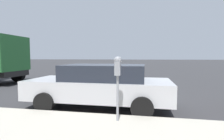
{
  "coord_description": "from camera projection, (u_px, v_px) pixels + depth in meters",
  "views": [
    {
      "loc": [
        -6.89,
        -1.02,
        1.73
      ],
      "look_at": [
        -2.18,
        -0.16,
        1.37
      ],
      "focal_mm": 28.0,
      "sensor_mm": 36.0,
      "label": 1
    }
  ],
  "objects": [
    {
      "name": "ground_plane",
      "position": [
        118.0,
        100.0,
        7.08
      ],
      "size": [
        220.0,
        220.0,
        0.0
      ],
      "primitive_type": "plane",
      "color": "#333335"
    },
    {
      "name": "car_silver",
      "position": [
        100.0,
        85.0,
        6.0
      ],
      "size": [
        2.16,
        4.82,
        1.47
      ],
      "rotation": [
        0.0,
        0.0,
        -0.01
      ],
      "color": "#B7BABF",
      "rests_on": "ground_plane"
    },
    {
      "name": "parking_meter",
      "position": [
        118.0,
        72.0,
        4.29
      ],
      "size": [
        0.21,
        0.19,
        1.61
      ],
      "color": "gray",
      "rests_on": "sidewalk"
    }
  ]
}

